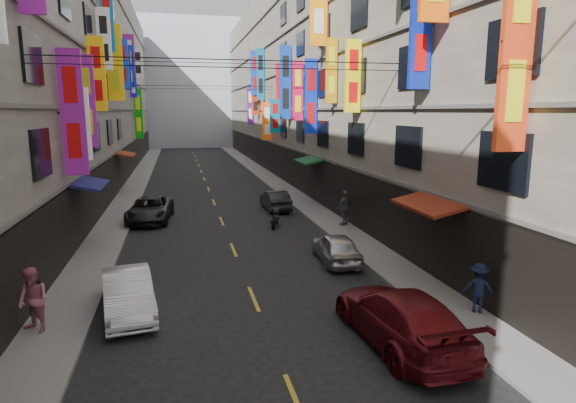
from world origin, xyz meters
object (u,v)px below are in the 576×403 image
car_right_far (275,200)px  pedestrian_lfar (33,300)px  car_left_mid (128,293)px  car_right_mid (336,248)px  car_left_far (150,209)px  pedestrian_rfar (345,208)px  car_right_near (401,317)px  pedestrian_rnear (479,288)px  scooter_far_right (275,219)px

car_right_far → pedestrian_lfar: (-10.08, -15.78, 0.42)m
car_left_mid → car_right_mid: bearing=15.3°
car_left_far → pedestrian_rfar: pedestrian_rfar is taller
car_right_near → pedestrian_lfar: (-9.81, 2.72, 0.29)m
car_left_far → pedestrian_rfar: size_ratio=2.56×
car_left_far → pedestrian_rnear: pedestrian_rnear is taller
car_left_mid → scooter_far_right: bearing=48.2°
car_right_mid → pedestrian_rnear: 6.61m
car_right_mid → car_right_far: (-0.33, 11.25, 0.01)m
pedestrian_lfar → pedestrian_rfar: pedestrian_rfar is taller
car_left_mid → car_right_near: size_ratio=0.78×
car_right_near → car_right_mid: bearing=-98.0°
pedestrian_rnear → pedestrian_lfar: bearing=24.3°
car_right_mid → car_left_far: bearing=-47.5°
car_right_mid → pedestrian_lfar: bearing=26.5°
car_left_mid → car_left_far: size_ratio=0.83×
car_right_mid → car_left_mid: bearing=26.9°
pedestrian_rfar → car_right_near: bearing=46.0°
car_right_near → car_right_mid: size_ratio=1.43×
car_left_mid → car_right_mid: size_ratio=1.11×
car_right_far → car_right_mid: bearing=90.5°
car_left_far → pedestrian_lfar: (-2.41, -14.23, 0.36)m
car_right_mid → car_right_far: car_right_far is taller
car_left_mid → car_right_mid: car_left_mid is taller
car_right_mid → pedestrian_rnear: size_ratio=2.36×
pedestrian_lfar → scooter_far_right: bearing=89.4°
car_right_far → pedestrian_rnear: size_ratio=2.47×
car_left_far → car_right_near: size_ratio=0.94×
pedestrian_rfar → pedestrian_rnear: bearing=59.7°
scooter_far_right → car_right_mid: bearing=119.7°
scooter_far_right → car_left_far: bearing=-3.9°
scooter_far_right → car_right_mid: car_right_mid is taller
scooter_far_right → car_right_far: 4.55m
car_left_mid → pedestrian_rfar: bearing=33.2°
car_left_far → car_right_mid: 12.57m
car_left_far → car_right_far: size_ratio=1.28×
scooter_far_right → pedestrian_lfar: bearing=70.4°
car_right_near → pedestrian_lfar: pedestrian_lfar is taller
car_right_near → pedestrian_rfar: (3.04, 13.06, 0.32)m
car_left_mid → pedestrian_lfar: 2.63m
pedestrian_lfar → pedestrian_rnear: 13.06m
car_left_far → car_right_near: (7.40, -16.95, 0.08)m
scooter_far_right → car_right_far: car_right_far is taller
pedestrian_rfar → car_left_mid: bearing=11.0°
scooter_far_right → pedestrian_lfar: (-9.16, -11.33, 0.61)m
car_left_far → pedestrian_rnear: (10.55, -15.79, 0.21)m
scooter_far_right → pedestrian_rnear: pedestrian_rnear is taller
car_left_far → pedestrian_rfar: 11.15m
car_left_far → car_right_mid: car_left_far is taller
car_left_far → car_right_mid: (8.00, -9.70, -0.06)m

